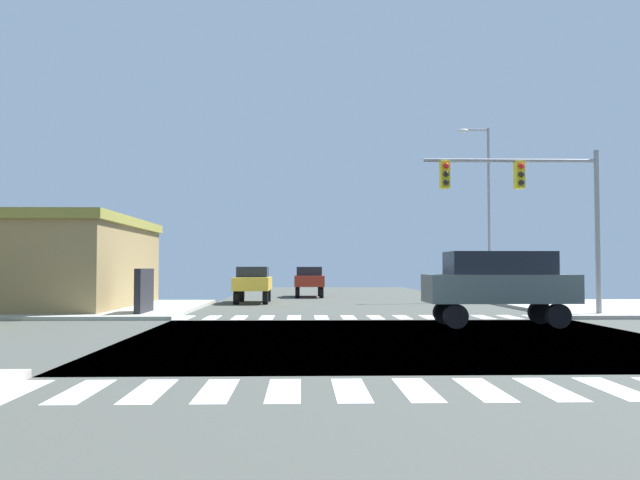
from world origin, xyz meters
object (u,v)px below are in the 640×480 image
(traffic_signal_mast, at_px, (529,193))
(sedan_outer_3, at_px, (253,281))
(street_lamp, at_px, (485,199))
(sedan_crossing_1, at_px, (309,279))
(suv_middle_3, at_px, (499,282))

(traffic_signal_mast, distance_m, sedan_outer_3, 15.48)
(street_lamp, bearing_deg, sedan_crossing_1, 149.00)
(street_lamp, relative_size, sedan_outer_3, 2.21)
(suv_middle_3, bearing_deg, street_lamp, 165.91)
(traffic_signal_mast, relative_size, sedan_crossing_1, 1.54)
(sedan_crossing_1, height_order, suv_middle_3, suv_middle_3)
(street_lamp, height_order, suv_middle_3, street_lamp)
(suv_middle_3, xyz_separation_m, sedan_outer_3, (-8.73, 14.00, -0.28))
(traffic_signal_mast, distance_m, suv_middle_3, 5.37)
(traffic_signal_mast, bearing_deg, sedan_crossing_1, 114.80)
(sedan_crossing_1, xyz_separation_m, sedan_outer_3, (-3.00, -6.95, 0.00))
(street_lamp, height_order, sedan_crossing_1, street_lamp)
(traffic_signal_mast, height_order, sedan_crossing_1, traffic_signal_mast)
(sedan_crossing_1, distance_m, sedan_outer_3, 7.57)
(traffic_signal_mast, distance_m, street_lamp, 11.69)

